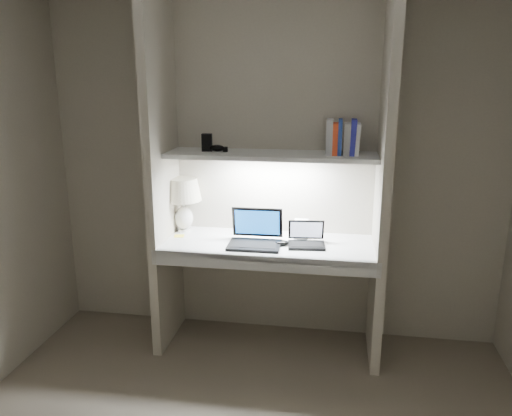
% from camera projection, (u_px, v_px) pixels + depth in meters
% --- Properties ---
extents(back_wall, '(3.20, 0.01, 2.50)m').
position_uv_depth(back_wall, '(274.00, 165.00, 3.52)').
color(back_wall, beige).
rests_on(back_wall, floor).
extents(alcove_panel_left, '(0.06, 0.55, 2.50)m').
position_uv_depth(alcove_panel_left, '(162.00, 169.00, 3.37)').
color(alcove_panel_left, beige).
rests_on(alcove_panel_left, floor).
extents(alcove_panel_right, '(0.06, 0.55, 2.50)m').
position_uv_depth(alcove_panel_right, '(384.00, 176.00, 3.14)').
color(alcove_panel_right, beige).
rests_on(alcove_panel_right, floor).
extents(desk, '(1.40, 0.55, 0.04)m').
position_uv_depth(desk, '(269.00, 245.00, 3.38)').
color(desk, white).
rests_on(desk, alcove_panel_left).
extents(desk_apron, '(1.46, 0.03, 0.10)m').
position_uv_depth(desk_apron, '(263.00, 263.00, 3.14)').
color(desk_apron, silver).
rests_on(desk_apron, desk).
extents(shelf, '(1.40, 0.36, 0.03)m').
position_uv_depth(shelf, '(271.00, 155.00, 3.32)').
color(shelf, silver).
rests_on(shelf, back_wall).
extents(strip_light, '(0.60, 0.04, 0.02)m').
position_uv_depth(strip_light, '(271.00, 158.00, 3.32)').
color(strip_light, white).
rests_on(strip_light, shelf).
extents(table_lamp, '(0.27, 0.27, 0.39)m').
position_uv_depth(table_lamp, '(183.00, 196.00, 3.56)').
color(table_lamp, white).
rests_on(table_lamp, desk).
extents(laptop_main, '(0.35, 0.30, 0.23)m').
position_uv_depth(laptop_main, '(255.00, 236.00, 3.33)').
color(laptop_main, black).
rests_on(laptop_main, desk).
extents(laptop_netbook, '(0.26, 0.23, 0.16)m').
position_uv_depth(laptop_netbook, '(306.00, 240.00, 3.32)').
color(laptop_netbook, black).
rests_on(laptop_netbook, desk).
extents(speaker, '(0.10, 0.07, 0.13)m').
position_uv_depth(speaker, '(301.00, 229.00, 3.44)').
color(speaker, silver).
rests_on(speaker, desk).
extents(mouse, '(0.10, 0.08, 0.03)m').
position_uv_depth(mouse, '(282.00, 243.00, 3.31)').
color(mouse, black).
rests_on(mouse, desk).
extents(cable_coil, '(0.13, 0.13, 0.01)m').
position_uv_depth(cable_coil, '(263.00, 244.00, 3.32)').
color(cable_coil, black).
rests_on(cable_coil, desk).
extents(sticky_note, '(0.08, 0.08, 0.00)m').
position_uv_depth(sticky_note, '(179.00, 236.00, 3.51)').
color(sticky_note, yellow).
rests_on(sticky_note, desk).
extents(book_row, '(0.22, 0.15, 0.23)m').
position_uv_depth(book_row, '(343.00, 138.00, 3.22)').
color(book_row, white).
rests_on(book_row, shelf).
extents(shelf_box, '(0.07, 0.06, 0.12)m').
position_uv_depth(shelf_box, '(207.00, 142.00, 3.38)').
color(shelf_box, black).
rests_on(shelf_box, shelf).
extents(shelf_gadget, '(0.11, 0.09, 0.04)m').
position_uv_depth(shelf_gadget, '(217.00, 148.00, 3.37)').
color(shelf_gadget, black).
rests_on(shelf_gadget, shelf).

